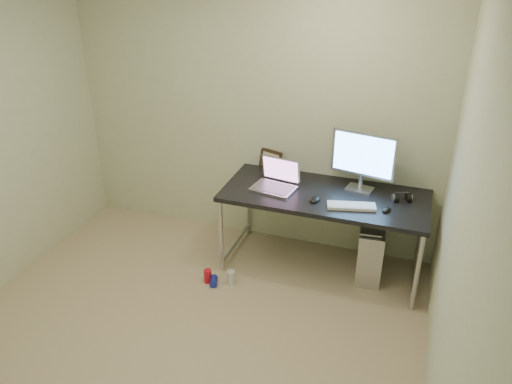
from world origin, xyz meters
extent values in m
plane|color=tan|center=(0.00, 0.00, 0.00)|extent=(3.50, 3.50, 0.00)
cube|color=beige|center=(0.00, 1.75, 1.25)|extent=(3.50, 0.02, 2.50)
cube|color=beige|center=(1.75, 0.00, 1.25)|extent=(0.02, 3.50, 2.50)
cube|color=black|center=(0.79, 1.37, 0.73)|extent=(1.74, 0.76, 0.04)
cylinder|color=silver|center=(-0.04, 1.03, 0.35)|extent=(0.04, 0.04, 0.71)
cylinder|color=silver|center=(-0.04, 1.71, 0.35)|extent=(0.04, 0.04, 0.71)
cylinder|color=silver|center=(1.62, 1.03, 0.35)|extent=(0.04, 0.04, 0.71)
cylinder|color=silver|center=(1.62, 1.71, 0.35)|extent=(0.04, 0.04, 0.71)
cylinder|color=silver|center=(-0.04, 1.37, 0.08)|extent=(0.04, 0.68, 0.04)
cylinder|color=silver|center=(1.62, 1.37, 0.08)|extent=(0.04, 0.68, 0.04)
cube|color=silver|center=(1.22, 1.41, 0.25)|extent=(0.25, 0.49, 0.50)
cylinder|color=#BCBBC3|center=(1.22, 1.21, 0.52)|extent=(0.18, 0.04, 0.02)
cylinder|color=#BCBBC3|center=(1.22, 1.61, 0.52)|extent=(0.18, 0.04, 0.02)
cylinder|color=black|center=(1.17, 1.70, 0.40)|extent=(0.01, 0.16, 0.69)
cylinder|color=black|center=(1.26, 1.68, 0.38)|extent=(0.02, 0.11, 0.71)
cylinder|color=red|center=(-0.09, 0.82, 0.06)|extent=(0.08, 0.08, 0.12)
cylinder|color=silver|center=(0.12, 0.86, 0.06)|extent=(0.08, 0.08, 0.13)
cylinder|color=#1928AD|center=(-0.02, 0.81, 0.03)|extent=(0.10, 0.13, 0.06)
cube|color=#BCBBC3|center=(0.35, 1.30, 0.76)|extent=(0.40, 0.31, 0.02)
cube|color=slate|center=(0.35, 1.30, 0.77)|extent=(0.35, 0.26, 0.00)
cube|color=#9A9BA3|center=(0.37, 1.44, 0.88)|extent=(0.37, 0.11, 0.23)
cube|color=#7D4E77|center=(0.37, 1.43, 0.88)|extent=(0.33, 0.09, 0.20)
cube|color=#BCBBC3|center=(1.06, 1.54, 0.76)|extent=(0.25, 0.20, 0.02)
cylinder|color=#BCBBC3|center=(1.06, 1.56, 0.83)|extent=(0.04, 0.04, 0.12)
cube|color=#BCBBC3|center=(1.06, 1.55, 1.08)|extent=(0.55, 0.14, 0.38)
cube|color=#5198E9|center=(1.06, 1.53, 1.08)|extent=(0.50, 0.10, 0.33)
cube|color=silver|center=(1.04, 1.20, 0.76)|extent=(0.40, 0.21, 0.02)
ellipsoid|color=black|center=(1.32, 1.23, 0.77)|extent=(0.09, 0.11, 0.03)
ellipsoid|color=black|center=(0.74, 1.22, 0.77)|extent=(0.10, 0.14, 0.04)
cylinder|color=black|center=(1.36, 1.45, 0.77)|extent=(0.06, 0.10, 0.09)
cylinder|color=black|center=(1.47, 1.45, 0.77)|extent=(0.06, 0.10, 0.09)
cube|color=black|center=(1.42, 1.45, 0.82)|extent=(0.11, 0.05, 0.01)
cube|color=black|center=(0.20, 1.71, 0.84)|extent=(0.25, 0.14, 0.19)
cylinder|color=silver|center=(0.40, 1.62, 0.80)|extent=(0.01, 0.01, 0.09)
cylinder|color=silver|center=(0.40, 1.62, 0.85)|extent=(0.05, 0.04, 0.04)
camera|label=1|loc=(1.48, -2.39, 2.67)|focal=35.00mm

